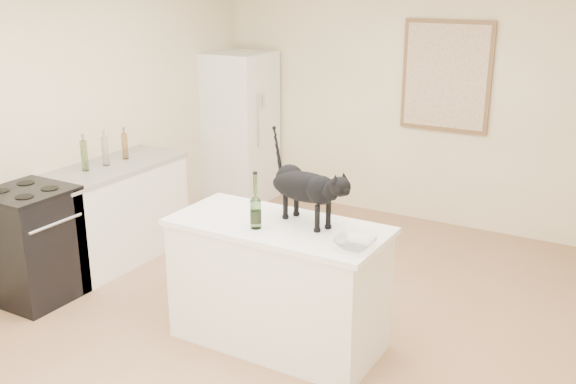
{
  "coord_description": "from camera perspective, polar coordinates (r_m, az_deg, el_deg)",
  "views": [
    {
      "loc": [
        2.28,
        -3.8,
        2.49
      ],
      "look_at": [
        0.15,
        -0.15,
        1.12
      ],
      "focal_mm": 41.41,
      "sensor_mm": 36.0,
      "label": 1
    }
  ],
  "objects": [
    {
      "name": "left_cabinets",
      "position": [
        6.24,
        -14.75,
        -1.92
      ],
      "size": [
        0.6,
        1.4,
        0.86
      ],
      "primitive_type": "cube",
      "color": "white",
      "rests_on": "floor"
    },
    {
      "name": "floor",
      "position": [
        5.09,
        -0.62,
        -11.36
      ],
      "size": [
        5.5,
        5.5,
        0.0
      ],
      "primitive_type": "plane",
      "color": "#A87A59",
      "rests_on": "ground"
    },
    {
      "name": "fridge",
      "position": [
        7.64,
        -4.19,
        5.54
      ],
      "size": [
        0.68,
        0.68,
        1.7
      ],
      "primitive_type": "cube",
      "color": "white",
      "rests_on": "floor"
    },
    {
      "name": "wine_bottle",
      "position": [
        4.37,
        -2.8,
        -1.01
      ],
      "size": [
        0.09,
        0.09,
        0.34
      ],
      "primitive_type": "cylinder",
      "rotation": [
        0.0,
        0.0,
        0.28
      ],
      "color": "#2F6026",
      "rests_on": "island_top"
    },
    {
      "name": "island_base",
      "position": [
        4.69,
        -0.84,
        -8.12
      ],
      "size": [
        1.44,
        0.67,
        0.86
      ],
      "primitive_type": "cube",
      "color": "white",
      "rests_on": "floor"
    },
    {
      "name": "island_top",
      "position": [
        4.51,
        -0.87,
        -2.97
      ],
      "size": [
        1.5,
        0.7,
        0.04
      ],
      "primitive_type": "cube",
      "color": "white",
      "rests_on": "island_base"
    },
    {
      "name": "wall_left",
      "position": [
        6.03,
        -19.44,
        5.56
      ],
      "size": [
        0.0,
        5.5,
        5.5
      ],
      "primitive_type": "plane",
      "rotation": [
        1.57,
        0.0,
        1.57
      ],
      "color": "#FEEFC4",
      "rests_on": "ground"
    },
    {
      "name": "black_cat",
      "position": [
        4.44,
        1.52,
        0.1
      ],
      "size": [
        0.68,
        0.41,
        0.46
      ],
      "primitive_type": null,
      "rotation": [
        0.0,
        0.0,
        -0.35
      ],
      "color": "black",
      "rests_on": "island_top"
    },
    {
      "name": "artwork_canvas",
      "position": [
        6.86,
        13.37,
        9.62
      ],
      "size": [
        0.82,
        0.0,
        1.02
      ],
      "primitive_type": "cube",
      "color": "beige",
      "rests_on": "wall_back"
    },
    {
      "name": "artwork_frame",
      "position": [
        6.88,
        13.42,
        9.64
      ],
      "size": [
        0.9,
        0.03,
        1.1
      ],
      "primitive_type": "cube",
      "color": "brown",
      "rests_on": "wall_back"
    },
    {
      "name": "fridge_paper",
      "position": [
        7.39,
        -2.0,
        7.91
      ],
      "size": [
        0.04,
        0.14,
        0.19
      ],
      "primitive_type": "cube",
      "rotation": [
        0.0,
        0.0,
        0.27
      ],
      "color": "silver",
      "rests_on": "fridge"
    },
    {
      "name": "wall_back",
      "position": [
        7.04,
        11.0,
        7.91
      ],
      "size": [
        4.5,
        0.0,
        4.5
      ],
      "primitive_type": "plane",
      "rotation": [
        1.57,
        0.0,
        0.0
      ],
      "color": "#FEEFC4",
      "rests_on": "ground"
    },
    {
      "name": "glass_bowl",
      "position": [
        4.12,
        5.76,
        -4.4
      ],
      "size": [
        0.26,
        0.26,
        0.06
      ],
      "primitive_type": "imported",
      "rotation": [
        0.0,
        0.0,
        0.03
      ],
      "color": "white",
      "rests_on": "island_top"
    },
    {
      "name": "stove",
      "position": [
        5.68,
        -21.11,
        -4.35
      ],
      "size": [
        0.6,
        0.6,
        0.9
      ],
      "primitive_type": "cube",
      "color": "black",
      "rests_on": "floor"
    },
    {
      "name": "left_countertop",
      "position": [
        6.11,
        -15.08,
        2.05
      ],
      "size": [
        0.62,
        1.44,
        0.04
      ],
      "primitive_type": "cube",
      "color": "gray",
      "rests_on": "left_cabinets"
    },
    {
      "name": "counter_bottle_cluster",
      "position": [
        6.08,
        -15.56,
        3.37
      ],
      "size": [
        0.09,
        0.53,
        0.26
      ],
      "color": "brown",
      "rests_on": "left_countertop"
    }
  ]
}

